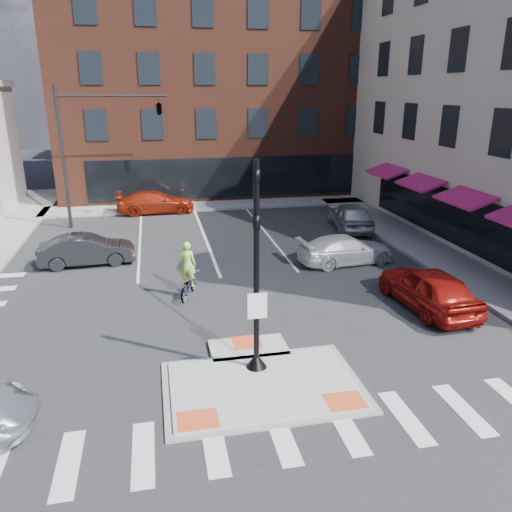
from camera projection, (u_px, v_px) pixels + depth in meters
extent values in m
plane|color=#28282B|center=(259.00, 378.00, 14.12)|extent=(120.00, 120.00, 0.00)
cube|color=gray|center=(263.00, 387.00, 13.65)|extent=(5.40, 3.60, 0.06)
cube|color=#A8A8A3|center=(263.00, 386.00, 13.64)|extent=(5.00, 3.20, 0.12)
cube|color=#A8A8A3|center=(249.00, 349.00, 15.59)|extent=(2.40, 1.40, 0.12)
cube|color=#E85229|center=(198.00, 420.00, 12.14)|extent=(1.00, 0.80, 0.01)
cube|color=#E85229|center=(345.00, 401.00, 12.87)|extent=(1.00, 0.80, 0.01)
cube|color=#E85229|center=(247.00, 342.00, 15.85)|extent=(0.90, 0.90, 0.01)
cube|color=gray|center=(16.00, 221.00, 30.55)|extent=(3.00, 20.00, 0.15)
cube|color=gray|center=(425.00, 247.00, 25.46)|extent=(3.00, 24.00, 0.15)
cube|color=gray|center=(236.00, 204.00, 35.10)|extent=(26.00, 3.00, 0.15)
cube|color=#58281B|center=(215.00, 92.00, 42.01)|extent=(24.00, 18.00, 15.00)
cube|color=black|center=(233.00, 177.00, 35.47)|extent=(20.00, 0.12, 2.80)
cube|color=black|center=(450.00, 215.00, 25.17)|extent=(0.12, 16.00, 2.60)
cube|color=#D21C6E|center=(441.00, 189.00, 24.60)|extent=(1.46, 3.00, 0.58)
cube|color=#D21C6E|center=(387.00, 171.00, 30.17)|extent=(1.46, 3.00, 0.58)
cube|color=slate|center=(137.00, 113.00, 60.03)|extent=(10.00, 12.00, 10.00)
cube|color=brown|center=(240.00, 103.00, 64.06)|extent=(12.00, 12.00, 12.00)
cone|color=black|center=(256.00, 360.00, 14.38)|extent=(0.60, 0.60, 0.45)
cylinder|color=black|center=(256.00, 267.00, 13.47)|extent=(0.16, 0.16, 5.80)
cube|color=white|center=(257.00, 306.00, 13.71)|extent=(0.55, 0.04, 0.75)
imported|color=black|center=(256.00, 190.00, 12.81)|extent=(0.18, 0.22, 1.10)
imported|color=black|center=(256.00, 235.00, 13.19)|extent=(0.18, 0.22, 1.10)
cylinder|color=black|center=(63.00, 159.00, 28.11)|extent=(0.20, 0.20, 8.00)
cylinder|color=black|center=(112.00, 96.00, 27.61)|extent=(6.00, 0.14, 0.14)
imported|color=black|center=(159.00, 107.00, 28.28)|extent=(0.48, 2.24, 0.90)
imported|color=maroon|center=(428.00, 288.00, 18.38)|extent=(2.19, 4.79, 1.59)
imported|color=white|center=(346.00, 249.00, 23.23)|extent=(4.74, 2.41, 1.32)
imported|color=#242428|center=(87.00, 250.00, 23.01)|extent=(4.38, 1.80, 1.41)
imported|color=silver|center=(351.00, 216.00, 28.80)|extent=(2.52, 4.89, 1.59)
imported|color=#9C240E|center=(156.00, 202.00, 32.67)|extent=(5.05, 2.21, 1.45)
imported|color=#3F3F44|center=(188.00, 285.00, 19.50)|extent=(1.27, 1.91, 0.95)
imported|color=#A6D94C|center=(187.00, 264.00, 19.22)|extent=(0.78, 0.65, 1.81)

